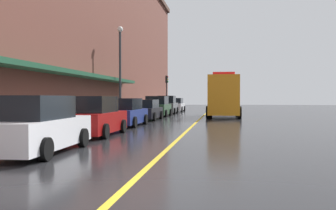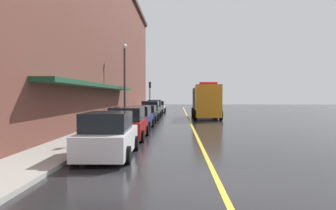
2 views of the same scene
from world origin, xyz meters
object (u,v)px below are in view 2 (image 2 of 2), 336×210
Objects in this scene: parking_meter_1 at (119,114)px; parking_meter_2 at (144,106)px; parked_car_5 at (155,108)px; parking_meter_0 at (86,125)px; parked_car_4 at (151,110)px; utility_truck at (206,102)px; parking_meter_3 at (84,125)px; parked_car_1 at (128,124)px; parked_car_6 at (159,107)px; parked_car_3 at (146,114)px; street_lamp_left at (125,74)px; traffic_light_near at (150,91)px; parked_car_2 at (139,118)px; parked_car_0 at (108,136)px.

parking_meter_2 is (0.00, 18.35, 0.00)m from parking_meter_1.
parked_car_5 is 26.45m from parking_meter_0.
parked_car_4 is at bearing 86.30° from parking_meter_0.
utility_truck is (5.88, -6.10, 0.90)m from parked_car_5.
parking_meter_3 is at bearing -90.00° from parking_meter_1.
parked_car_6 is (0.02, 29.17, -0.05)m from parked_car_1.
parked_car_1 is 5.67m from parking_meter_1.
parking_meter_0 is (-1.38, -14.90, 0.33)m from parked_car_3.
street_lamp_left is 19.64m from traffic_light_near.
parked_car_1 is 0.93× the size of parked_car_6.
parked_car_6 is at bearing -154.27° from utility_truck.
traffic_light_near is at bearing 89.53° from parking_meter_2.
traffic_light_near reaches higher than parking_meter_0.
parked_car_5 is 0.64× the size of street_lamp_left.
parked_car_2 is at bearing 179.87° from parked_car_6.
parking_meter_3 is at bearing 157.00° from parked_car_1.
street_lamp_left is at bearing 92.30° from parking_meter_0.
parked_car_5 is 3.32× the size of parking_meter_1.
parked_car_6 is (0.07, 23.47, -0.01)m from parked_car_2.
parked_car_3 is 6.47m from parking_meter_1.
parking_meter_0 is 1.00× the size of parking_meter_3.
parking_meter_0 is at bearing -90.00° from parking_meter_2.
parked_car_6 reaches higher than parking_meter_2.
street_lamp_left is (-2.01, 6.12, 3.62)m from parked_car_2.
parked_car_2 is 1.03× the size of traffic_light_near.
parked_car_1 is at bearing -178.76° from parked_car_4.
parking_meter_1 is 1.00× the size of parking_meter_3.
parked_car_1 is 1.00× the size of parked_car_2.
parked_car_4 is 3.14× the size of parking_meter_1.
parked_car_5 is 3.32× the size of parking_meter_2.
parking_meter_3 is at bearing -90.00° from parking_meter_2.
parked_car_0 reaches higher than parked_car_3.
utility_truck reaches higher than parked_car_6.
parked_car_4 is 0.60× the size of street_lamp_left.
utility_truck reaches higher than parked_car_1.
parked_car_0 is 5.31m from parked_car_1.
parking_meter_2 and parking_meter_3 have the same top height.
parked_car_6 is 3.60× the size of parking_meter_0.
parked_car_2 reaches higher than parking_meter_2.
parked_car_2 reaches higher than parking_meter_3.
utility_truck is 9.82m from parking_meter_2.
parked_car_6 is at bearing -1.48° from parked_car_0.
utility_truck reaches higher than parking_meter_2.
parking_meter_2 is 0.31× the size of traffic_light_near.
parked_car_5 is at bearing 0.39° from parked_car_1.
parked_car_1 is at bearing 179.59° from parked_car_5.
parking_meter_1 is (-1.48, -23.70, 0.29)m from parked_car_6.
parking_meter_0 is at bearing 172.11° from parked_car_2.
parked_car_0 is at bearing -55.70° from parking_meter_0.
parking_meter_1 is at bearing 176.48° from parked_car_6.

